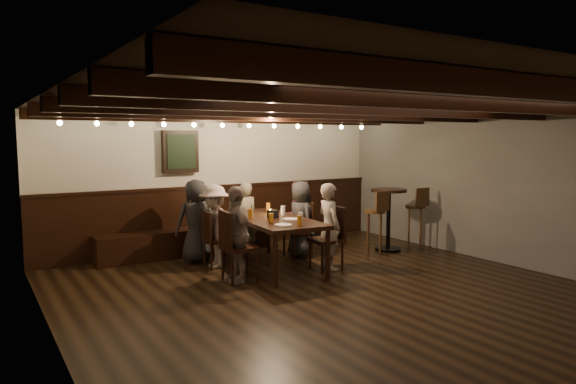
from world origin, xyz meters
TOP-DOWN VIEW (x-y plane):
  - room at (-0.29, 2.21)m, footprint 7.00×7.00m
  - dining_table at (-0.02, 1.66)m, footprint 1.11×2.15m
  - chair_left_near at (-0.70, 2.17)m, footprint 0.43×0.43m
  - chair_left_far at (-0.78, 1.27)m, footprint 0.49×0.49m
  - chair_right_near at (0.73, 2.05)m, footprint 0.46×0.46m
  - chair_right_far at (0.66, 1.15)m, footprint 0.47×0.47m
  - person_bench_left at (-0.84, 2.64)m, footprint 0.69×0.48m
  - person_bench_centre at (0.07, 2.71)m, footprint 0.48×0.33m
  - person_bench_right at (0.95, 2.48)m, footprint 0.64×0.52m
  - person_left_near at (-0.73, 2.17)m, footprint 0.54×0.87m
  - person_left_far at (-0.81, 1.28)m, footprint 0.39×0.81m
  - person_right_near at (0.76, 2.05)m, footprint 0.46×0.65m
  - person_right_far at (0.69, 1.15)m, footprint 0.35×0.50m
  - pint_a at (-0.24, 2.38)m, footprint 0.07×0.07m
  - pint_b at (0.28, 2.29)m, footprint 0.07×0.07m
  - pint_c at (-0.31, 1.79)m, footprint 0.07×0.07m
  - pint_d at (0.29, 1.84)m, footprint 0.07×0.07m
  - pint_e at (-0.28, 1.23)m, footprint 0.07×0.07m
  - pint_f at (0.13, 1.10)m, footprint 0.07×0.07m
  - pint_g at (-0.04, 0.86)m, footprint 0.07×0.07m
  - plate_near at (-0.23, 0.98)m, footprint 0.24×0.24m
  - plate_far at (0.13, 1.35)m, footprint 0.24×0.24m
  - condiment_caddy at (-0.03, 1.61)m, footprint 0.15×0.10m
  - candle at (0.12, 1.95)m, footprint 0.05×0.05m
  - high_top_table at (2.35, 1.64)m, footprint 0.62×0.62m
  - bar_stool_left at (1.85, 1.43)m, footprint 0.35×0.37m
  - bar_stool_right at (2.85, 1.48)m, footprint 0.35×0.36m

SIDE VIEW (x-z plane):
  - chair_left_near at x=-0.70m, z-range -0.17..0.71m
  - chair_right_near at x=0.73m, z-range -0.18..0.75m
  - chair_right_far at x=0.66m, z-range -0.18..0.77m
  - chair_left_far at x=-0.78m, z-range -0.19..0.80m
  - bar_stool_left at x=1.85m, z-range -0.14..0.97m
  - bar_stool_right at x=2.85m, z-range -0.14..0.97m
  - person_bench_right at x=0.95m, z-range 0.00..1.23m
  - person_bench_centre at x=0.07m, z-range 0.00..1.24m
  - person_right_near at x=0.76m, z-range 0.00..1.27m
  - person_left_near at x=-0.73m, z-range 0.00..1.28m
  - person_right_far at x=0.69m, z-range 0.00..1.31m
  - person_left_far at x=-0.81m, z-range 0.00..1.33m
  - person_bench_left at x=-0.84m, z-range 0.00..1.33m
  - dining_table at x=-0.02m, z-range 0.33..1.10m
  - high_top_table at x=2.35m, z-range 0.17..1.27m
  - plate_near at x=-0.23m, z-range 0.78..0.79m
  - plate_far at x=0.13m, z-range 0.78..0.79m
  - candle at x=0.12m, z-range 0.78..0.83m
  - condiment_caddy at x=-0.03m, z-range 0.78..0.90m
  - pint_a at x=-0.24m, z-range 0.78..0.92m
  - pint_b at x=0.28m, z-range 0.78..0.92m
  - pint_c at x=-0.31m, z-range 0.78..0.92m
  - pint_d at x=0.29m, z-range 0.78..0.92m
  - pint_e at x=-0.28m, z-range 0.78..0.92m
  - pint_f at x=0.13m, z-range 0.78..0.92m
  - pint_g at x=-0.04m, z-range 0.78..0.92m
  - room at x=-0.29m, z-range -2.43..4.57m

